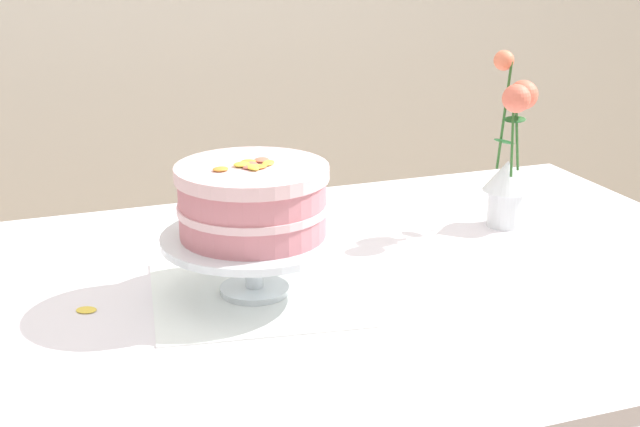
% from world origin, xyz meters
% --- Properties ---
extents(dining_table, '(1.40, 1.00, 0.74)m').
position_xyz_m(dining_table, '(0.00, -0.03, 0.65)').
color(dining_table, white).
rests_on(dining_table, ground).
extents(linen_napkin, '(0.36, 0.36, 0.00)m').
position_xyz_m(linen_napkin, '(-0.19, -0.01, 0.74)').
color(linen_napkin, white).
rests_on(linen_napkin, dining_table).
extents(cake_stand, '(0.29, 0.29, 0.10)m').
position_xyz_m(cake_stand, '(-0.19, -0.01, 0.82)').
color(cake_stand, silver).
rests_on(cake_stand, linen_napkin).
extents(layer_cake, '(0.24, 0.24, 0.12)m').
position_xyz_m(layer_cake, '(-0.19, -0.01, 0.90)').
color(layer_cake, '#CC7A84').
rests_on(layer_cake, cake_stand).
extents(flower_vase, '(0.09, 0.11, 0.34)m').
position_xyz_m(flower_vase, '(0.36, 0.14, 0.87)').
color(flower_vase, silver).
rests_on(flower_vase, dining_table).
extents(loose_petal_0, '(0.04, 0.04, 0.00)m').
position_xyz_m(loose_petal_0, '(-0.45, 0.02, 0.74)').
color(loose_petal_0, yellow).
rests_on(loose_petal_0, dining_table).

